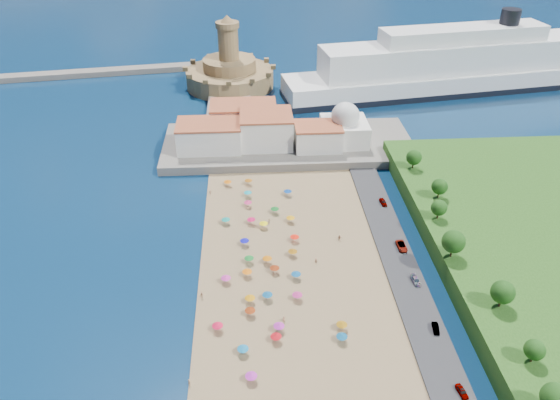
{
  "coord_description": "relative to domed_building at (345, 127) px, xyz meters",
  "views": [
    {
      "loc": [
        -4.21,
        -105.39,
        90.37
      ],
      "look_at": [
        4.0,
        25.0,
        8.0
      ],
      "focal_mm": 35.0,
      "sensor_mm": 36.0,
      "label": 1
    }
  ],
  "objects": [
    {
      "name": "terrace",
      "position": [
        -20.0,
        2.0,
        -7.47
      ],
      "size": [
        90.0,
        36.0,
        3.0
      ],
      "primitive_type": "cube",
      "color": "#59544C",
      "rests_on": "ground"
    },
    {
      "name": "beach_parasols",
      "position": [
        -31.05,
        -83.68,
        -6.83
      ],
      "size": [
        30.23,
        115.29,
        2.2
      ],
      "color": "gray",
      "rests_on": "beach"
    },
    {
      "name": "waterfront_buildings",
      "position": [
        -33.05,
        2.64,
        -1.1
      ],
      "size": [
        57.0,
        29.0,
        11.0
      ],
      "color": "silver",
      "rests_on": "terrace"
    },
    {
      "name": "domed_building",
      "position": [
        0.0,
        0.0,
        0.0
      ],
      "size": [
        16.0,
        16.0,
        15.0
      ],
      "color": "silver",
      "rests_on": "terrace"
    },
    {
      "name": "hillside_trees",
      "position": [
        17.89,
        -80.11,
        0.96
      ],
      "size": [
        10.65,
        106.52,
        7.43
      ],
      "color": "#382314",
      "rests_on": "hillside"
    },
    {
      "name": "jetty",
      "position": [
        -42.0,
        37.0,
        -7.77
      ],
      "size": [
        18.0,
        70.0,
        2.4
      ],
      "primitive_type": "cube",
      "color": "#59544C",
      "rests_on": "ground"
    },
    {
      "name": "ground",
      "position": [
        -30.0,
        -71.0,
        -8.97
      ],
      "size": [
        700.0,
        700.0,
        0.0
      ],
      "primitive_type": "plane",
      "color": "#071938",
      "rests_on": "ground"
    },
    {
      "name": "beachgoers",
      "position": [
        -30.73,
        -76.11,
        -7.85
      ],
      "size": [
        38.94,
        87.04,
        1.89
      ],
      "color": "tan",
      "rests_on": "beach"
    },
    {
      "name": "breakwater",
      "position": [
        -140.0,
        82.0,
        -7.67
      ],
      "size": [
        199.03,
        34.77,
        2.6
      ],
      "primitive_type": "cube",
      "rotation": [
        0.0,
        0.0,
        0.14
      ],
      "color": "#59544C",
      "rests_on": "ground"
    },
    {
      "name": "fortress",
      "position": [
        -42.0,
        67.0,
        -2.29
      ],
      "size": [
        40.0,
        40.0,
        32.4
      ],
      "color": "olive",
      "rests_on": "ground"
    },
    {
      "name": "cruise_ship",
      "position": [
        60.54,
        56.68,
        1.31
      ],
      "size": [
        160.5,
        47.96,
        34.71
      ],
      "color": "black",
      "rests_on": "ground"
    },
    {
      "name": "parked_cars",
      "position": [
        6.0,
        -69.69,
        -7.62
      ],
      "size": [
        2.46,
        73.5,
        1.42
      ],
      "color": "gray",
      "rests_on": "promenade"
    }
  ]
}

